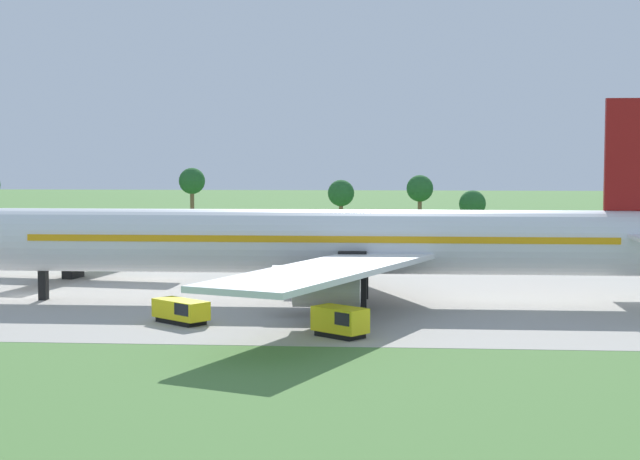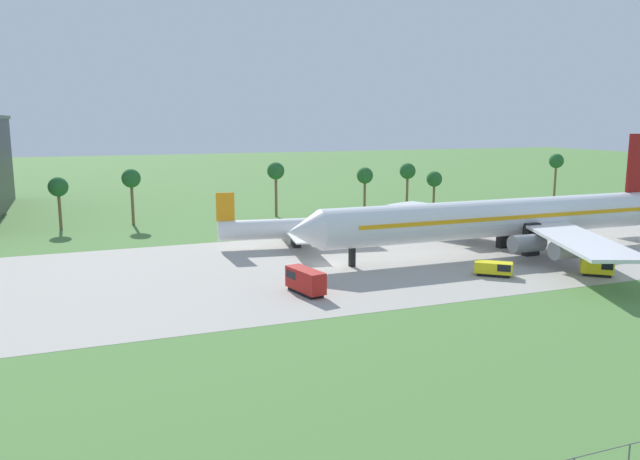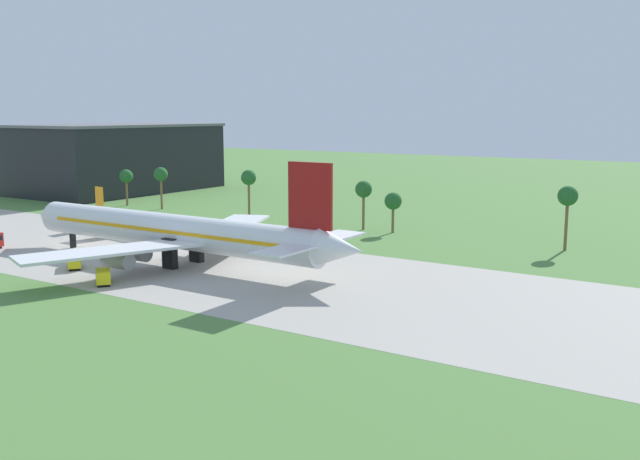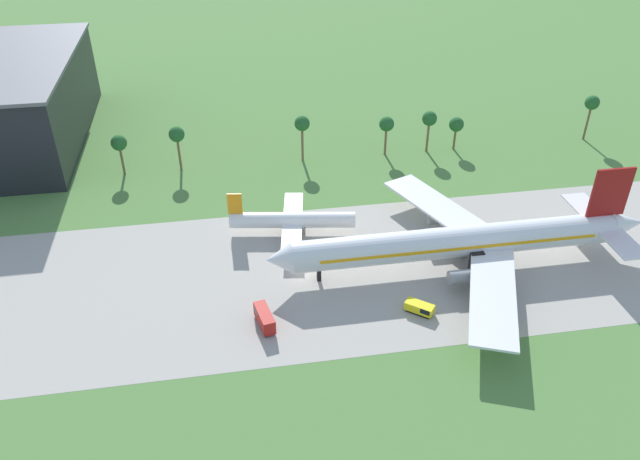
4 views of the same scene
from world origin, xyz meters
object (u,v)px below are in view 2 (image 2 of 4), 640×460
at_px(fuel_truck, 305,280).
at_px(baggage_tug, 495,268).
at_px(regional_aircraft, 295,228).
at_px(jet_airliner, 512,217).
at_px(catering_van, 598,267).

bearing_deg(fuel_truck, baggage_tug, -2.86).
height_order(regional_aircraft, fuel_truck, regional_aircraft).
distance_m(jet_airliner, baggage_tug, 16.83).
xyz_separation_m(jet_airliner, baggage_tug, (-11.41, -11.56, -4.40)).
height_order(fuel_truck, catering_van, fuel_truck).
height_order(jet_airliner, baggage_tug, jet_airliner).
distance_m(jet_airliner, fuel_truck, 38.88).
xyz_separation_m(jet_airliner, regional_aircraft, (-29.37, 16.08, -2.45)).
bearing_deg(baggage_tug, fuel_truck, 177.14).
bearing_deg(jet_airliner, fuel_truck, -164.61).
xyz_separation_m(fuel_truck, catering_van, (38.43, -6.10, -0.38)).
bearing_deg(baggage_tug, catering_van, -20.98).
bearing_deg(jet_airliner, baggage_tug, -134.63).
bearing_deg(fuel_truck, jet_airliner, 15.39).
bearing_deg(baggage_tug, jet_airliner, 45.37).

